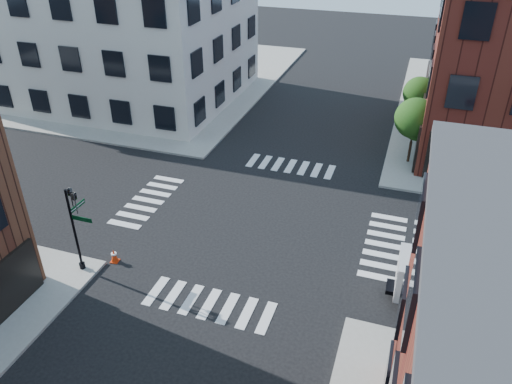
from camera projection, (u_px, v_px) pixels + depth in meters
The scene contains 8 objects.
ground at pixel (258, 221), 28.16m from camera, with size 120.00×120.00×0.00m, color black.
sidewalk_nw at pixel (128, 74), 50.94m from camera, with size 30.00×30.00×0.15m, color gray.
building_nw at pixel (110, 32), 43.54m from camera, with size 22.00×16.00×11.00m, color beige.
tree_near at pixel (416, 120), 32.58m from camera, with size 2.69×2.69×4.49m.
tree_far at pixel (420, 95), 37.61m from camera, with size 2.43×2.43×4.07m.
signal_pole at pixel (75, 221), 23.09m from camera, with size 1.29×1.24×4.60m.
box_truck at pixel (486, 283), 21.17m from camera, with size 7.24×2.34×3.25m.
traffic_cone at pixel (114, 256), 24.90m from camera, with size 0.44×0.44×0.73m.
Camera 1 is at (7.31, -22.14, 15.86)m, focal length 35.00 mm.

